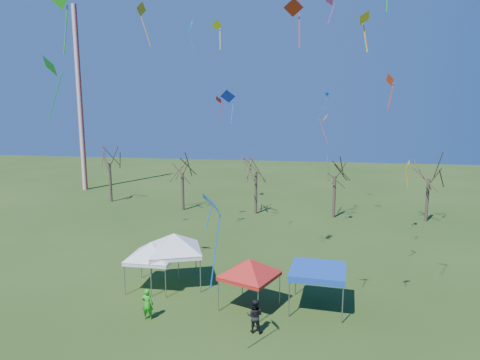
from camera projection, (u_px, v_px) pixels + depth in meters
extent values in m
plane|color=#284415|center=(242.00, 326.00, 23.21)|extent=(140.00, 140.00, 0.00)
cylinder|color=silver|center=(80.00, 100.00, 58.56)|extent=(0.70, 0.70, 25.00)
cylinder|color=#3D2D21|center=(110.00, 183.00, 52.73)|extent=(0.32, 0.32, 4.78)
cylinder|color=#3D2D21|center=(183.00, 192.00, 48.51)|extent=(0.32, 0.32, 4.28)
cylinder|color=#3D2D21|center=(256.00, 193.00, 46.88)|extent=(0.32, 0.32, 4.64)
cylinder|color=#3D2D21|center=(334.00, 197.00, 45.23)|extent=(0.32, 0.32, 4.49)
cylinder|color=#3D2D21|center=(427.00, 200.00, 43.70)|extent=(0.32, 0.32, 4.47)
cylinder|color=gray|center=(125.00, 280.00, 26.83)|extent=(0.06, 0.06, 1.92)
cylinder|color=gray|center=(141.00, 265.00, 29.43)|extent=(0.06, 0.06, 1.92)
cylinder|color=gray|center=(166.00, 283.00, 26.41)|extent=(0.06, 0.06, 1.92)
cylinder|color=gray|center=(178.00, 267.00, 29.02)|extent=(0.06, 0.06, 1.92)
cube|color=white|center=(152.00, 258.00, 27.74)|extent=(2.89, 2.89, 0.23)
pyramid|color=white|center=(151.00, 242.00, 27.55)|extent=(4.06, 4.06, 0.96)
cylinder|color=gray|center=(151.00, 280.00, 26.54)|extent=(0.07, 0.07, 2.20)
cylinder|color=gray|center=(151.00, 262.00, 29.51)|extent=(0.07, 0.07, 2.20)
cylinder|color=gray|center=(200.00, 276.00, 27.12)|extent=(0.07, 0.07, 2.20)
cylinder|color=gray|center=(196.00, 259.00, 30.10)|extent=(0.07, 0.07, 2.20)
cube|color=white|center=(174.00, 251.00, 28.10)|extent=(4.24, 4.24, 0.26)
pyramid|color=white|center=(174.00, 233.00, 27.89)|extent=(4.37, 4.37, 1.10)
cylinder|color=gray|center=(218.00, 296.00, 24.69)|extent=(0.06, 0.06, 1.88)
cylinder|color=gray|center=(242.00, 280.00, 26.89)|extent=(0.06, 0.06, 1.88)
cylinder|color=gray|center=(258.00, 307.00, 23.33)|extent=(0.06, 0.06, 1.88)
cylinder|color=gray|center=(280.00, 290.00, 25.53)|extent=(0.06, 0.06, 1.88)
cube|color=#B41811|center=(250.00, 276.00, 24.93)|extent=(3.68, 3.68, 0.23)
pyramid|color=#B41811|center=(250.00, 259.00, 24.75)|extent=(3.68, 3.68, 0.94)
cylinder|color=gray|center=(289.00, 299.00, 24.01)|extent=(0.06, 0.06, 2.09)
cylinder|color=gray|center=(295.00, 279.00, 26.80)|extent=(0.06, 0.06, 2.09)
cylinder|color=gray|center=(343.00, 305.00, 23.29)|extent=(0.06, 0.06, 2.09)
cylinder|color=gray|center=(343.00, 284.00, 26.09)|extent=(0.06, 0.06, 2.09)
cube|color=#103DA9|center=(318.00, 272.00, 24.84)|extent=(3.40, 3.40, 0.25)
cube|color=#103DA9|center=(318.00, 269.00, 24.81)|extent=(3.40, 3.40, 0.13)
imported|color=black|center=(255.00, 316.00, 22.42)|extent=(0.94, 0.76, 1.81)
imported|color=green|center=(147.00, 304.00, 23.79)|extent=(0.68, 0.48, 1.78)
cone|color=#0B8EAC|center=(191.00, 25.00, 43.30)|extent=(0.74, 1.30, 1.25)
cube|color=#0B8EAC|center=(191.00, 40.00, 43.86)|extent=(0.65, 0.26, 2.22)
cone|color=blue|center=(327.00, 93.00, 40.61)|extent=(0.55, 0.75, 0.77)
cube|color=blue|center=(326.00, 103.00, 40.59)|extent=(0.49, 0.32, 1.53)
cone|color=blue|center=(214.00, 205.00, 17.74)|extent=(1.32, 1.52, 1.09)
cube|color=blue|center=(215.00, 251.00, 17.86)|extent=(0.46, 0.26, 3.25)
cone|color=yellow|center=(217.00, 25.00, 31.25)|extent=(0.89, 0.59, 0.76)
cube|color=yellow|center=(220.00, 39.00, 31.43)|extent=(0.15, 0.48, 1.55)
cone|color=red|center=(219.00, 100.00, 41.69)|extent=(1.11, 1.08, 0.78)
cube|color=red|center=(221.00, 111.00, 41.63)|extent=(0.48, 0.54, 1.71)
cone|color=blue|center=(207.00, 199.00, 26.96)|extent=(1.22, 1.26, 0.89)
cube|color=blue|center=(209.00, 216.00, 26.93)|extent=(0.45, 0.38, 1.65)
cone|color=#189D1E|center=(51.00, 65.00, 27.79)|extent=(1.84, 1.77, 1.39)
cube|color=#189D1E|center=(56.00, 95.00, 27.71)|extent=(0.76, 0.90, 3.04)
cone|color=#F03595|center=(330.00, 0.00, 41.73)|extent=(1.32, 1.44, 0.98)
cube|color=#F03595|center=(331.00, 13.00, 41.63)|extent=(0.66, 0.42, 2.03)
cone|color=#E44615|center=(325.00, 117.00, 38.01)|extent=(0.60, 0.87, 0.72)
cube|color=#E44615|center=(324.00, 132.00, 38.66)|extent=(0.89, 0.16, 2.27)
cone|color=#F0A919|center=(364.00, 17.00, 17.89)|extent=(0.79, 0.80, 0.57)
cube|color=#F0A919|center=(365.00, 37.00, 18.12)|extent=(0.27, 0.25, 1.25)
cone|color=red|center=(293.00, 7.00, 17.87)|extent=(0.91, 0.68, 0.70)
cube|color=red|center=(299.00, 31.00, 18.03)|extent=(0.10, 0.57, 1.49)
cone|color=orange|center=(408.00, 164.00, 38.36)|extent=(0.32, 0.84, 0.82)
cube|color=orange|center=(407.00, 177.00, 38.74)|extent=(0.37, 0.04, 2.04)
cube|color=#1F9C18|center=(66.00, 30.00, 23.48)|extent=(0.14, 0.54, 2.66)
cone|color=red|center=(390.00, 80.00, 25.40)|extent=(0.63, 0.88, 0.80)
cube|color=red|center=(391.00, 96.00, 25.41)|extent=(0.35, 0.18, 1.54)
cube|color=green|center=(387.00, 2.00, 25.58)|extent=(0.05, 0.27, 1.18)
cone|color=#162EEE|center=(228.00, 96.00, 38.55)|extent=(1.50, 1.05, 1.22)
cube|color=#162EEE|center=(232.00, 112.00, 38.69)|extent=(0.12, 0.85, 2.11)
cone|color=orange|center=(141.00, 9.00, 31.35)|extent=(0.66, 1.12, 1.06)
cube|color=orange|center=(146.00, 30.00, 31.97)|extent=(0.87, 0.32, 2.36)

